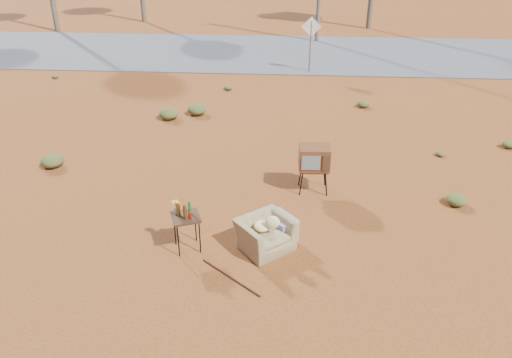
{
  "coord_description": "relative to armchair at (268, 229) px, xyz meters",
  "views": [
    {
      "loc": [
        0.76,
        -7.96,
        5.71
      ],
      "look_at": [
        0.11,
        1.2,
        0.8
      ],
      "focal_mm": 35.0,
      "sensor_mm": 36.0,
      "label": 1
    }
  ],
  "objects": [
    {
      "name": "tv_unit",
      "position": [
        0.92,
        2.27,
        0.43
      ],
      "size": [
        0.71,
        0.58,
        1.11
      ],
      "rotation": [
        0.0,
        0.0,
        0.04
      ],
      "color": "black",
      "rests_on": "ground"
    },
    {
      "name": "scrub_patch",
      "position": [
        -1.26,
        4.46,
        -0.26
      ],
      "size": [
        17.49,
        8.07,
        0.33
      ],
      "color": "#4E5625",
      "rests_on": "ground"
    },
    {
      "name": "side_table",
      "position": [
        -1.58,
        -0.17,
        0.35
      ],
      "size": [
        0.66,
        0.66,
        1.02
      ],
      "rotation": [
        0.0,
        0.0,
        0.38
      ],
      "color": "#382114",
      "rests_on": "ground"
    },
    {
      "name": "road_sign",
      "position": [
        1.06,
        12.05,
        1.11
      ],
      "size": [
        0.78,
        0.06,
        2.19
      ],
      "color": "brown",
      "rests_on": "ground"
    },
    {
      "name": "rusty_bar",
      "position": [
        -0.62,
        -1.01,
        -0.38
      ],
      "size": [
        1.14,
        0.95,
        0.04
      ],
      "primitive_type": "cylinder",
      "rotation": [
        0.0,
        1.57,
        -0.69
      ],
      "color": "#4A2713",
      "rests_on": "ground"
    },
    {
      "name": "highway",
      "position": [
        -0.44,
        15.05,
        -0.38
      ],
      "size": [
        140.0,
        7.0,
        0.04
      ],
      "primitive_type": "cube",
      "color": "#565659",
      "rests_on": "ground"
    },
    {
      "name": "armchair",
      "position": [
        0.0,
        0.0,
        0.0
      ],
      "size": [
        1.22,
        1.28,
        0.85
      ],
      "rotation": [
        0.0,
        0.0,
        0.7
      ],
      "color": "olive",
      "rests_on": "ground"
    },
    {
      "name": "ground",
      "position": [
        -0.44,
        0.05,
        -0.4
      ],
      "size": [
        140.0,
        140.0,
        0.0
      ],
      "primitive_type": "plane",
      "color": "brown",
      "rests_on": "ground"
    }
  ]
}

